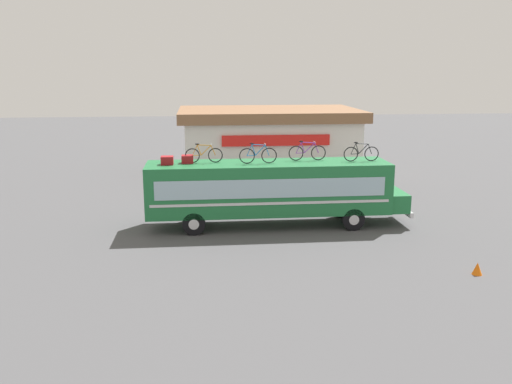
% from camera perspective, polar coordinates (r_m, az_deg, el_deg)
% --- Properties ---
extents(ground_plane, '(120.00, 120.00, 0.00)m').
position_cam_1_polar(ground_plane, '(26.14, 1.24, -3.49)').
color(ground_plane, '#4C4C4F').
extents(bus, '(12.24, 2.60, 3.03)m').
position_cam_1_polar(bus, '(25.71, 1.63, 0.41)').
color(bus, '#1E6B38').
rests_on(bus, ground).
extents(luggage_bag_1, '(0.55, 0.51, 0.37)m').
position_cam_1_polar(luggage_bag_1, '(25.25, -9.17, 3.24)').
color(luggage_bag_1, maroon).
rests_on(luggage_bag_1, bus).
extents(luggage_bag_2, '(0.53, 0.52, 0.36)m').
position_cam_1_polar(luggage_bag_2, '(25.50, -7.10, 3.39)').
color(luggage_bag_2, maroon).
rests_on(luggage_bag_2, bus).
extents(rooftop_bicycle_1, '(1.73, 0.44, 0.90)m').
position_cam_1_polar(rooftop_bicycle_1, '(25.48, -5.42, 3.87)').
color(rooftop_bicycle_1, black).
rests_on(rooftop_bicycle_1, bus).
extents(rooftop_bicycle_2, '(1.73, 0.44, 0.95)m').
position_cam_1_polar(rooftop_bicycle_2, '(25.17, 0.20, 3.85)').
color(rooftop_bicycle_2, black).
rests_on(rooftop_bicycle_2, bus).
extents(rooftop_bicycle_3, '(1.77, 0.44, 0.94)m').
position_cam_1_polar(rooftop_bicycle_3, '(26.11, 5.31, 4.12)').
color(rooftop_bicycle_3, black).
rests_on(rooftop_bicycle_3, bus).
extents(rooftop_bicycle_4, '(1.68, 0.44, 0.91)m').
position_cam_1_polar(rooftop_bicycle_4, '(26.22, 10.82, 3.96)').
color(rooftop_bicycle_4, black).
rests_on(rooftop_bicycle_4, bus).
extents(roadside_building, '(12.74, 8.32, 4.40)m').
position_cam_1_polar(roadside_building, '(39.97, 1.31, 5.50)').
color(roadside_building, silver).
rests_on(roadside_building, ground).
extents(traffic_cone, '(0.36, 0.36, 0.46)m').
position_cam_1_polar(traffic_cone, '(21.62, 21.91, -7.36)').
color(traffic_cone, orange).
rests_on(traffic_cone, ground).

